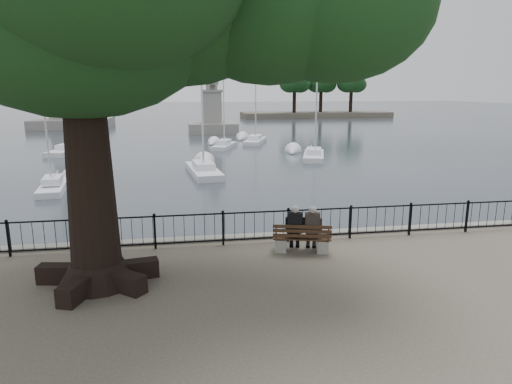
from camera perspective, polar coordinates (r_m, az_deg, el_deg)
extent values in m
cube|color=slate|center=(14.64, -0.32, -7.62)|extent=(200.00, 0.40, 1.20)
plane|color=#1F282F|center=(113.71, -8.36, 9.77)|extent=(260.00, 260.00, 0.00)
cube|color=black|center=(13.71, 0.00, -2.53)|extent=(22.00, 0.04, 0.04)
cube|color=black|center=(13.95, 0.00, -5.82)|extent=(22.00, 0.04, 0.04)
cube|color=gray|center=(13.32, 3.14, -6.59)|extent=(0.41, 0.48, 0.37)
cube|color=gray|center=(13.35, 8.31, -6.67)|extent=(0.41, 0.48, 0.37)
cube|color=black|center=(13.25, 5.75, -5.71)|extent=(1.71, 0.85, 0.04)
cube|color=black|center=(12.93, 5.79, -4.90)|extent=(1.61, 0.44, 0.37)
cube|color=black|center=(13.22, 4.87, -5.23)|extent=(0.39, 0.35, 0.22)
cube|color=black|center=(13.02, 4.90, -3.90)|extent=(0.45, 0.31, 0.55)
sphere|color=tan|center=(12.95, 4.93, -2.22)|extent=(0.21, 0.21, 0.21)
ellipsoid|color=#A7A7A7|center=(12.92, 4.93, -2.11)|extent=(0.22, 0.22, 0.19)
cube|color=black|center=(13.57, 4.85, -6.16)|extent=(0.38, 0.46, 0.41)
cube|color=black|center=(13.23, 7.00, -5.26)|extent=(0.39, 0.35, 0.22)
cube|color=black|center=(13.03, 7.06, -3.94)|extent=(0.45, 0.31, 0.55)
sphere|color=tan|center=(12.96, 7.10, -2.26)|extent=(0.21, 0.21, 0.21)
ellipsoid|color=#A7A7A7|center=(12.93, 7.10, -2.15)|extent=(0.22, 0.22, 0.19)
cube|color=black|center=(13.58, 6.92, -6.19)|extent=(0.38, 0.46, 0.41)
cone|color=black|center=(11.82, -19.17, -9.40)|extent=(1.89, 1.89, 0.55)
cone|color=black|center=(11.08, -20.31, 5.41)|extent=(1.22, 1.22, 6.66)
ellipsoid|color=black|center=(11.16, -21.62, 21.41)|extent=(6.43, 6.43, 5.02)
ellipsoid|color=black|center=(11.21, 10.01, 22.02)|extent=(4.44, 4.44, 3.46)
cube|color=slate|center=(74.44, -21.82, 7.98)|extent=(10.64, 10.64, 1.40)
cone|color=gray|center=(74.72, -22.69, 18.07)|extent=(6.81, 6.81, 25.54)
cube|color=slate|center=(60.90, -5.45, 7.96)|extent=(6.20, 6.20, 1.40)
cube|color=gray|center=(60.75, -5.50, 10.38)|extent=(2.27, 2.68, 4.14)
cube|color=slate|center=(60.70, -5.54, 12.47)|extent=(2.68, 3.09, 0.30)
cube|color=gray|center=(61.01, -5.58, 13.29)|extent=(1.34, 2.27, 1.45)
cube|color=gray|center=(59.99, -5.53, 13.99)|extent=(1.55, 1.03, 1.65)
sphere|color=gray|center=(59.62, -5.52, 15.10)|extent=(1.76, 1.76, 1.76)
cube|color=white|center=(28.19, -24.01, 0.38)|extent=(1.84, 4.73, 0.51)
cube|color=white|center=(28.10, -24.10, 1.38)|extent=(1.16, 1.98, 0.38)
cylinder|color=silver|center=(27.42, -24.99, 9.44)|extent=(0.10, 0.10, 8.35)
cube|color=white|center=(30.88, -6.57, 2.40)|extent=(2.35, 6.23, 0.68)
cube|color=white|center=(30.80, -6.60, 3.31)|extent=(1.50, 2.60, 0.51)
cylinder|color=silver|center=(30.06, -6.84, 13.65)|extent=(0.14, 0.14, 11.44)
cube|color=white|center=(38.13, 7.23, 4.34)|extent=(3.22, 5.92, 0.63)
cube|color=white|center=(38.06, 7.25, 5.09)|extent=(1.80, 2.57, 0.48)
cylinder|color=silver|center=(37.43, 7.60, 12.44)|extent=(0.13, 0.13, 10.16)
cube|color=white|center=(44.21, -22.43, 4.63)|extent=(2.89, 6.18, 0.66)
cube|color=white|center=(44.15, -22.49, 5.27)|extent=(1.70, 2.63, 0.50)
cylinder|color=silver|center=(43.55, -23.24, 12.79)|extent=(0.13, 0.13, 12.00)
cube|color=white|center=(44.75, -4.00, 5.64)|extent=(2.98, 5.24, 0.56)
cube|color=white|center=(44.69, -4.01, 6.28)|extent=(1.65, 2.29, 0.42)
cylinder|color=silver|center=(44.13, -4.07, 12.03)|extent=(0.11, 0.11, 9.37)
cube|color=white|center=(48.73, -0.10, 6.25)|extent=(3.39, 5.96, 0.64)
cube|color=white|center=(48.68, -0.10, 6.84)|extent=(1.87, 2.60, 0.48)
cylinder|color=silver|center=(48.11, -0.04, 12.17)|extent=(0.13, 0.13, 9.45)
cube|color=#4F493D|center=(94.67, 7.45, 9.53)|extent=(30.00, 8.00, 1.20)
cylinder|color=black|center=(91.32, 4.80, 11.05)|extent=(0.70, 0.70, 4.00)
ellipsoid|color=black|center=(91.29, 4.85, 13.56)|extent=(5.20, 5.20, 4.16)
cylinder|color=black|center=(94.86, 8.09, 11.03)|extent=(0.70, 0.70, 4.00)
ellipsoid|color=black|center=(94.84, 8.16, 13.45)|extent=(5.20, 5.20, 4.16)
cylinder|color=black|center=(95.88, 11.76, 10.91)|extent=(0.70, 0.70, 4.00)
ellipsoid|color=black|center=(95.85, 11.87, 13.30)|extent=(5.20, 5.20, 4.16)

